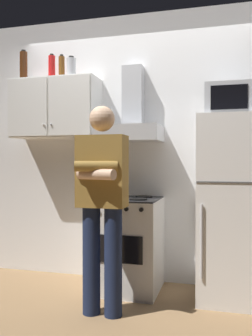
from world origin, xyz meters
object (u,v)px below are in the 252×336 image
range_hood (131,121)px  bottle_rum_dark (24,66)px  upper_cabinet (55,109)px  bottle_soda_red (52,68)px  person_standing (102,201)px  refrigerator (233,208)px  bottle_beer_brown (62,68)px  microwave (233,100)px  bottle_canister_steel (71,68)px  stove_oven (128,244)px

range_hood → bottle_rum_dark: (-1.15, -0.03, 0.60)m
upper_cabinet → bottle_soda_red: size_ratio=3.27×
person_standing → bottle_soda_red: bearing=136.3°
upper_cabinet → range_hood: (0.80, 0.00, -0.15)m
refrigerator → bottle_rum_dark: size_ratio=5.06×
upper_cabinet → bottle_beer_brown: 0.42m
microwave → bottle_canister_steel: bottle_canister_steel is taller
bottle_canister_steel → microwave: bearing=-3.7°
bottle_canister_steel → bottle_beer_brown: 0.11m
bottle_beer_brown → bottle_rum_dark: 0.42m
refrigerator → microwave: 0.94m
range_hood → bottle_canister_steel: bearing=-179.4°
bottle_soda_red → person_standing: bearing=-43.7°
upper_cabinet → stove_oven: upper_cabinet is taller
person_standing → bottle_rum_dark: (-1.10, 0.70, 1.30)m
upper_cabinet → person_standing: 1.35m
range_hood → microwave: 0.97m
range_hood → refrigerator: (0.95, -0.13, -0.80)m
range_hood → refrigerator: range_hood is taller
stove_oven → person_standing: person_standing is taller
range_hood → refrigerator: 1.25m
stove_oven → person_standing: (-0.05, -0.61, 0.47)m
person_standing → microwave: bearing=32.0°
refrigerator → microwave: microwave is taller
stove_oven → bottle_beer_brown: bearing=169.6°
microwave → bottle_canister_steel: size_ratio=2.19×
person_standing → bottle_canister_steel: (-0.57, 0.73, 1.25)m
bottle_canister_steel → bottle_beer_brown: bearing=173.0°
stove_oven → microwave: microwave is taller
microwave → stove_oven: bearing=-178.8°
stove_oven → refrigerator: 1.02m
stove_oven → bottle_rum_dark: 2.11m
upper_cabinet → refrigerator: 2.00m
range_hood → person_standing: range_hood is taller
upper_cabinet → refrigerator: upper_cabinet is taller
upper_cabinet → person_standing: bearing=-44.3°
microwave → bottle_canister_steel: 1.63m
bottle_rum_dark → upper_cabinet: bearing=4.9°
bottle_canister_steel → bottle_soda_red: bearing=168.7°
bottle_canister_steel → bottle_soda_red: (-0.24, 0.05, 0.03)m
upper_cabinet → range_hood: size_ratio=1.20×
person_standing → bottle_rum_dark: bottle_rum_dark is taller
stove_oven → person_standing: bearing=-94.7°
bottle_soda_red → microwave: bearing=-4.7°
person_standing → upper_cabinet: bearing=135.7°
refrigerator → bottle_beer_brown: size_ratio=6.43×
stove_oven → refrigerator: refrigerator is taller
bottle_soda_red → bottle_rum_dark: bearing=-165.8°
upper_cabinet → bottle_rum_dark: bottle_rum_dark is taller
bottle_rum_dark → bottle_soda_red: bottle_rum_dark is taller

